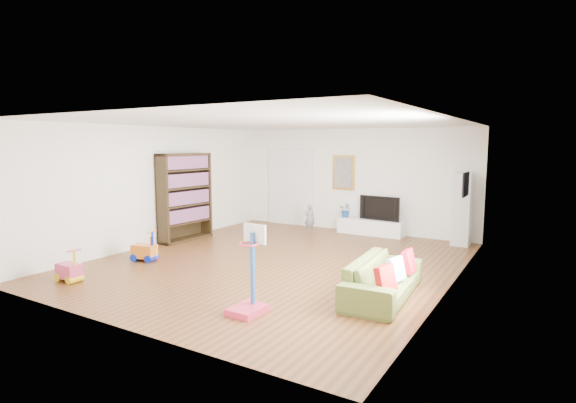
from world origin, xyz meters
The scene contains 25 objects.
floor centered at (0.00, 0.00, 0.00)m, with size 6.50×7.50×0.00m, color brown.
ceiling centered at (0.00, 0.00, 2.70)m, with size 6.50×7.50×0.00m, color white.
wall_back centered at (0.00, 3.75, 1.35)m, with size 6.50×0.00×2.70m, color white.
wall_front centered at (0.00, -3.75, 1.35)m, with size 6.50×0.00×2.70m, color silver.
wall_left centered at (-3.25, 0.00, 1.35)m, with size 0.00×7.50×2.70m, color silver.
wall_right centered at (3.25, 0.00, 1.35)m, with size 0.00×7.50×2.70m, color silver.
navy_accent centered at (3.23, 1.40, 1.85)m, with size 0.01×3.20×1.70m, color black.
olive_wainscot centered at (3.23, 1.40, 0.50)m, with size 0.01×3.20×1.00m, color brown.
doorway centered at (-1.90, 3.71, 1.05)m, with size 1.45×0.06×2.10m, color white.
painting_back centered at (-0.25, 3.71, 1.55)m, with size 0.62×0.06×0.92m, color gold.
artwork_right centered at (3.17, 1.60, 1.55)m, with size 0.04×0.56×0.46m, color #7F3F8C.
media_console centered at (0.63, 3.47, 0.20)m, with size 1.70×0.42×0.40m, color white.
tall_cabinet centered at (2.84, 3.36, 0.83)m, with size 0.39×0.39×1.67m, color silver.
bookshelf centered at (-2.97, 0.57, 1.04)m, with size 0.37×1.43×2.09m, color #322412.
sofa centered at (2.47, -0.92, 0.29)m, with size 2.00×0.78×0.58m, color #5C6C2E.
basketball_hoop centered at (1.09, -2.53, 0.61)m, with size 0.42×0.51×1.22m, color #D52D4B.
ride_on_yellow centered at (-2.28, -1.24, 0.25)m, with size 0.38×0.23×0.50m, color yellow.
ride_on_orange centered at (-2.28, -1.32, 0.31)m, with size 0.46×0.29×0.62m, color orange.
ride_on_pink centered at (-2.33, -2.90, 0.28)m, with size 0.42×0.26×0.57m, color #CC3A65.
child centered at (-0.83, 2.90, 0.37)m, with size 0.27×0.18×0.74m, color slate.
tv centered at (0.87, 3.54, 0.70)m, with size 1.06×0.14×0.61m, color black.
vase_plant centered at (-0.05, 3.44, 0.59)m, with size 0.35×0.30×0.39m, color #1C4989.
pillow_left centered at (2.69, -1.50, 0.46)m, with size 0.10×0.37×0.37m, color #B51313.
pillow_center centered at (2.67, -0.94, 0.46)m, with size 0.09×0.35×0.35m, color white.
pillow_right centered at (2.70, -0.39, 0.46)m, with size 0.09×0.36×0.36m, color red.
Camera 1 is at (4.60, -7.30, 2.30)m, focal length 28.00 mm.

